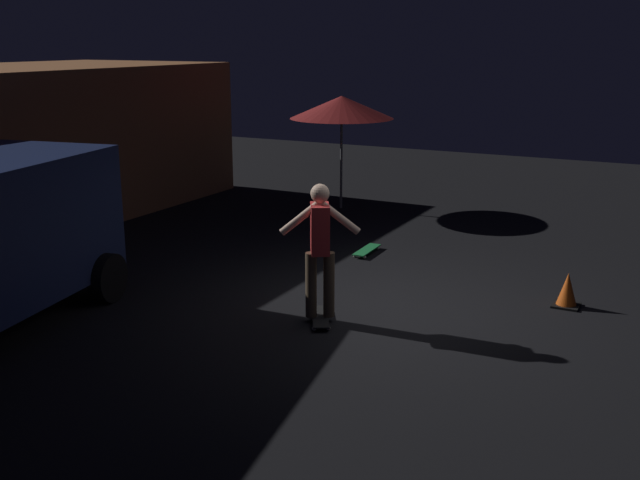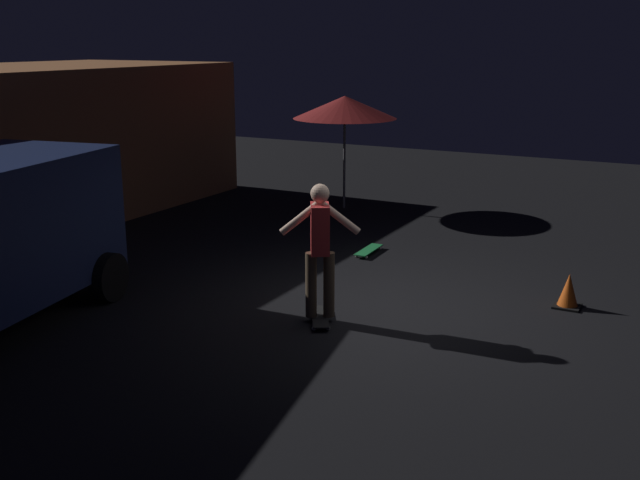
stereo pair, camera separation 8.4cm
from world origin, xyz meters
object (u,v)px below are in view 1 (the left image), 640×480
(skateboard_spare, at_px, (367,250))
(traffic_cone, at_px, (567,291))
(patio_umbrella, at_px, (342,107))
(skateboard_ridden, at_px, (320,317))
(skater, at_px, (320,241))

(skateboard_spare, xyz_separation_m, traffic_cone, (-1.12, -3.37, 0.16))
(patio_umbrella, distance_m, skateboard_ridden, 6.85)
(skateboard_ridden, relative_size, traffic_cone, 1.68)
(patio_umbrella, distance_m, traffic_cone, 6.87)
(skateboard_spare, distance_m, traffic_cone, 3.55)
(skater, bearing_deg, traffic_cone, -53.04)
(skateboard_spare, relative_size, traffic_cone, 1.71)
(skateboard_spare, bearing_deg, skater, -166.54)
(skater, bearing_deg, skateboard_ridden, 0.00)
(skateboard_ridden, xyz_separation_m, skateboard_spare, (3.09, 0.74, 0.00))
(skater, distance_m, traffic_cone, 3.39)
(skateboard_ridden, distance_m, traffic_cone, 3.29)
(skateboard_spare, height_order, skater, skater)
(patio_umbrella, xyz_separation_m, skateboard_ridden, (-6.00, -2.62, -2.02))
(traffic_cone, bearing_deg, skateboard_spare, 71.59)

